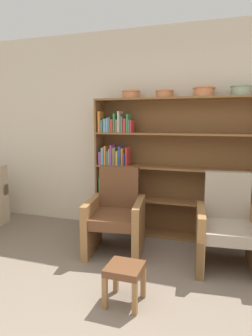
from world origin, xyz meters
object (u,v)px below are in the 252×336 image
at_px(bowl_olive, 204,91).
at_px(bookshelf, 163,170).
at_px(bowl_slate, 241,90).
at_px(armchair_cushioned, 228,228).
at_px(footstool, 125,273).
at_px(bowl_copper, 131,94).
at_px(bowl_brass, 165,93).
at_px(armchair_leather, 116,216).

bearing_deg(bowl_olive, bookshelf, 177.50).
distance_m(bowl_slate, armchair_cushioned, 1.61).
relative_size(bowl_olive, footstool, 0.82).
distance_m(bookshelf, armchair_cushioned, 1.17).
distance_m(bowl_olive, bowl_slate, 0.42).
bearing_deg(footstool, bowl_copper, 105.96).
height_order(bookshelf, bowl_copper, bowl_copper).
height_order(bowl_copper, bowl_brass, bowl_copper).
bearing_deg(armchair_cushioned, bowl_slate, -102.67).
bearing_deg(bowl_olive, bowl_brass, 180.00).
height_order(bowl_brass, footstool, bowl_brass).
xyz_separation_m(bowl_slate, footstool, (-0.89, -1.63, -1.63)).
bearing_deg(bowl_slate, bookshelf, 178.66).
distance_m(armchair_leather, armchair_cushioned, 1.26).
relative_size(armchair_leather, footstool, 2.91).
relative_size(bowl_copper, armchair_leather, 0.25).
height_order(bowl_olive, armchair_leather, bowl_olive).
height_order(armchair_leather, armchair_cushioned, same).
xyz_separation_m(bowl_copper, armchair_leather, (0.02, -0.65, -1.46)).
relative_size(armchair_cushioned, footstool, 2.91).
bearing_deg(bowl_brass, bowl_olive, -0.00).
bearing_deg(bowl_slate, bowl_olive, -180.00).
bearing_deg(bowl_slate, armchair_leather, -153.97).
bearing_deg(bowl_brass, bookshelf, 98.37).
bearing_deg(armchair_cushioned, bookshelf, -44.85).
bearing_deg(footstool, armchair_cushioned, 50.29).
distance_m(bookshelf, bowl_olive, 1.11).
distance_m(bowl_copper, bowl_slate, 1.35).
xyz_separation_m(bowl_copper, armchair_cushioned, (1.28, -0.65, -1.46)).
xyz_separation_m(bowl_olive, armchair_cushioned, (0.35, -0.65, -1.47)).
xyz_separation_m(bookshelf, bowl_slate, (0.91, -0.02, 1.00)).
distance_m(bowl_brass, armchair_cushioned, 1.80).
relative_size(bookshelf, bowl_copper, 9.21).
relative_size(bowl_copper, bowl_brass, 1.04).
height_order(bowl_slate, armchair_cushioned, bowl_slate).
bearing_deg(footstool, armchair_leather, 114.33).
xyz_separation_m(armchair_leather, footstool, (0.44, -0.98, -0.15)).
bearing_deg(bookshelf, armchair_leather, -122.07).
xyz_separation_m(bowl_copper, bowl_olive, (0.93, -0.00, 0.01)).
relative_size(bowl_olive, bowl_slate, 1.10).
xyz_separation_m(bookshelf, armchair_leather, (-0.42, -0.67, -0.47)).
bearing_deg(armchair_leather, bookshelf, -131.44).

